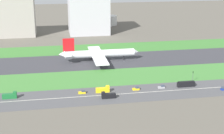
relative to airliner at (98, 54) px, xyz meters
name	(u,v)px	position (x,y,z in m)	size (l,w,h in m)	color
ground_plane	(107,61)	(7.13, 0.00, -6.23)	(800.00, 800.00, 0.00)	#5B564C
runway	(107,61)	(7.13, 0.00, -6.18)	(280.00, 46.00, 0.10)	#38383D
grass_median_north	(100,48)	(7.13, 41.00, -6.18)	(280.00, 36.00, 0.10)	#3D7A33
grass_median_south	(116,77)	(7.13, -41.00, -6.18)	(280.00, 36.00, 0.10)	#427F38
highway	(126,94)	(7.13, -73.00, -6.18)	(280.00, 28.00, 0.10)	#4C4C4F
highway_centerline	(126,94)	(7.13, -73.00, -6.13)	(266.00, 0.50, 0.01)	silver
airliner	(98,54)	(0.00, 0.00, 0.00)	(65.00, 56.00, 19.70)	white
car_5	(162,87)	(31.54, -68.00, -5.31)	(4.40, 1.80, 2.00)	#99999E
car_4	(136,89)	(14.78, -68.00, -5.31)	(4.40, 1.80, 2.00)	yellow
truck_2	(108,96)	(-4.85, -78.00, -4.56)	(8.40, 2.50, 4.00)	black
truck_1	(103,90)	(-6.39, -68.00, -4.56)	(8.40, 2.50, 4.00)	yellow
car_1	(224,89)	(69.08, -78.00, -5.31)	(4.40, 1.80, 2.00)	navy
bus_1	(186,84)	(47.85, -68.00, -4.41)	(11.60, 2.50, 3.50)	black
truck_0	(10,96)	(-61.93, -68.00, -4.56)	(8.40, 2.50, 4.00)	#19662D
car_3	(82,92)	(-19.21, -68.00, -5.31)	(4.40, 1.80, 2.00)	yellow
traffic_light	(193,76)	(55.78, -60.01, -1.94)	(0.36, 0.50, 7.20)	#4C4C51
terminal_building	(7,17)	(-82.87, 114.00, 13.87)	(59.37, 29.07, 40.20)	#9E998E
hangar_building	(88,11)	(5.36, 114.00, 18.84)	(43.52, 37.35, 50.14)	#B2B2B7
fuel_tank_west	(109,20)	(36.21, 159.00, -0.22)	(20.34, 20.34, 12.01)	silver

